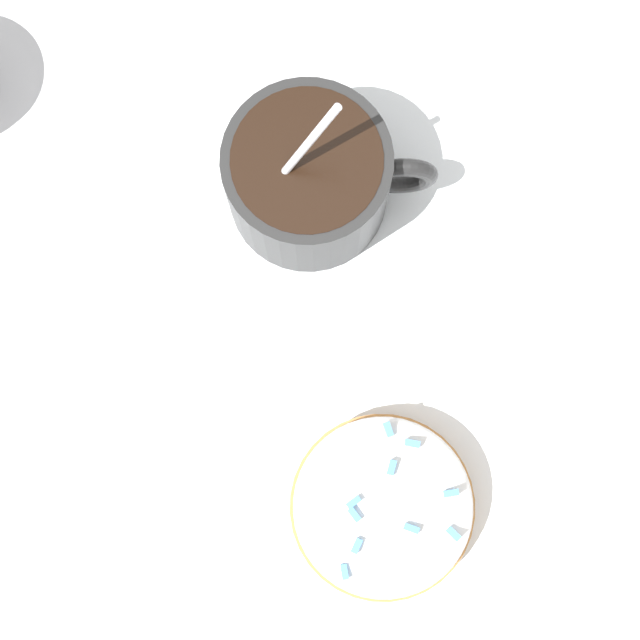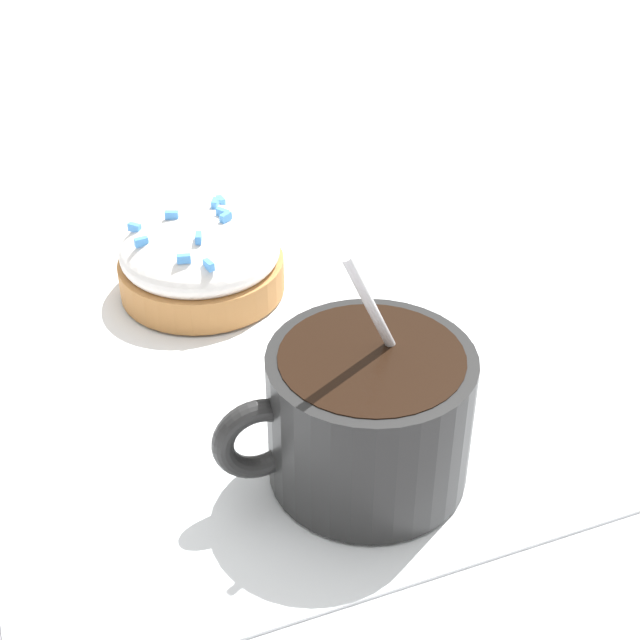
{
  "view_description": "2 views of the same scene",
  "coord_description": "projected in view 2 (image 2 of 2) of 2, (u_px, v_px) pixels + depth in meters",
  "views": [
    {
      "loc": [
        -0.08,
        0.02,
        0.55
      ],
      "look_at": [
        0.01,
        0.01,
        0.03
      ],
      "focal_mm": 60.0,
      "sensor_mm": 36.0,
      "label": 1
    },
    {
      "loc": [
        0.33,
        -0.11,
        0.27
      ],
      "look_at": [
        0.01,
        0.02,
        0.03
      ],
      "focal_mm": 50.0,
      "sensor_mm": 36.0,
      "label": 2
    }
  ],
  "objects": [
    {
      "name": "frosted_pastry",
      "position": [
        201.0,
        259.0,
        0.49
      ],
      "size": [
        0.09,
        0.09,
        0.05
      ],
      "color": "#B2753D",
      "rests_on": "paper_napkin"
    },
    {
      "name": "paper_napkin",
      "position": [
        279.0,
        369.0,
        0.44
      ],
      "size": [
        0.29,
        0.29,
        0.0
      ],
      "color": "white",
      "rests_on": "ground_plane"
    },
    {
      "name": "coffee_cup",
      "position": [
        367.0,
        411.0,
        0.36
      ],
      "size": [
        0.08,
        0.11,
        0.11
      ],
      "color": "black",
      "rests_on": "paper_napkin"
    },
    {
      "name": "ground_plane",
      "position": [
        279.0,
        371.0,
        0.44
      ],
      "size": [
        3.0,
        3.0,
        0.0
      ],
      "primitive_type": "plane",
      "color": "#B2B2B7"
    }
  ]
}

